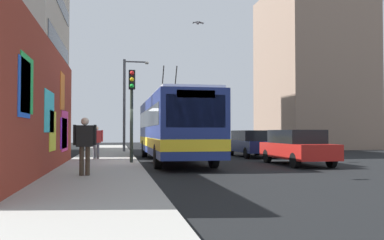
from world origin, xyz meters
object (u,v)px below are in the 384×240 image
at_px(parked_car_navy, 252,143).
at_px(traffic_light, 132,100).
at_px(street_lamp, 127,98).
at_px(pedestrian_midblock, 96,140).
at_px(pedestrian_near_wall, 85,141).
at_px(city_bus, 173,126).
at_px(parked_car_red, 297,146).

bearing_deg(parked_car_navy, traffic_light, 126.05).
height_order(parked_car_navy, traffic_light, traffic_light).
bearing_deg(parked_car_navy, street_lamp, 54.49).
height_order(pedestrian_midblock, pedestrian_near_wall, pedestrian_near_wall).
bearing_deg(city_bus, parked_car_red, -120.00).
relative_size(city_bus, street_lamp, 1.85).
bearing_deg(pedestrian_midblock, parked_car_red, -111.68).
bearing_deg(street_lamp, parked_car_navy, -125.51).
height_order(parked_car_red, pedestrian_near_wall, pedestrian_near_wall).
bearing_deg(traffic_light, pedestrian_near_wall, 162.09).
bearing_deg(traffic_light, parked_car_red, -95.87).
relative_size(parked_car_red, pedestrian_near_wall, 2.63).
bearing_deg(parked_car_red, street_lamp, 32.73).
relative_size(pedestrian_near_wall, street_lamp, 0.28).
xyz_separation_m(parked_car_red, street_lamp, (11.28, 7.25, 2.99)).
distance_m(parked_car_red, pedestrian_near_wall, 9.94).
distance_m(parked_car_red, street_lamp, 13.73).
distance_m(traffic_light, street_lamp, 10.56).
distance_m(pedestrian_midblock, pedestrian_near_wall, 7.84).
relative_size(city_bus, pedestrian_near_wall, 6.62).
relative_size(parked_car_navy, pedestrian_near_wall, 2.67).
xyz_separation_m(parked_car_navy, pedestrian_near_wall, (-10.37, 8.97, 0.37)).
distance_m(city_bus, traffic_light, 3.30).
height_order(parked_car_red, street_lamp, street_lamp).
height_order(city_bus, street_lamp, street_lamp).
relative_size(parked_car_red, pedestrian_midblock, 2.86).
bearing_deg(pedestrian_midblock, pedestrian_near_wall, -179.88).
height_order(pedestrian_near_wall, traffic_light, traffic_light).
bearing_deg(parked_car_red, pedestrian_near_wall, 115.43).
bearing_deg(pedestrian_midblock, traffic_light, -149.82).
bearing_deg(parked_car_navy, pedestrian_near_wall, 139.14).
distance_m(parked_car_navy, traffic_light, 9.32).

